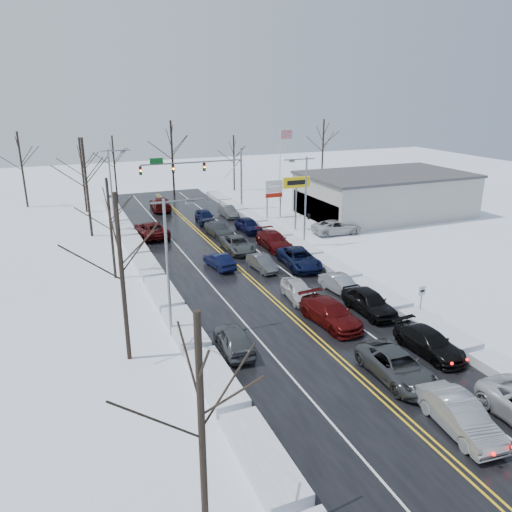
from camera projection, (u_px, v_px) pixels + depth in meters
name	position (u px, v px, depth m)	size (l,w,h in m)	color
ground	(267.00, 293.00, 39.03)	(160.00, 160.00, 0.00)	white
road_surface	(257.00, 285.00, 40.78)	(14.00, 84.00, 0.01)	black
snow_bank_left	(165.00, 299.00, 38.05)	(1.84, 72.00, 0.62)	silver
snow_bank_right	(337.00, 272.00, 43.52)	(1.84, 72.00, 0.62)	silver
traffic_signal_mast	(204.00, 170.00, 63.08)	(13.28, 0.39, 8.00)	slate
tires_plus_sign	(296.00, 186.00, 55.25)	(3.20, 0.34, 6.00)	slate
used_vehicles_sign	(274.00, 191.00, 61.05)	(2.20, 0.22, 4.65)	slate
speed_limit_sign	(422.00, 296.00, 34.45)	(0.55, 0.09, 2.35)	slate
flagpole	(281.00, 160.00, 68.92)	(1.87, 1.20, 10.00)	silver
dealership_building	(385.00, 194.00, 62.60)	(20.40, 12.40, 5.30)	#ACACA7
streetlight_ne	(304.00, 195.00, 49.10)	(3.20, 0.25, 9.00)	slate
streetlight_sw	(170.00, 257.00, 30.85)	(3.20, 0.25, 9.00)	slate
streetlight_nw	(113.00, 183.00, 55.40)	(3.20, 0.25, 9.00)	slate
tree_left_a	(200.00, 390.00, 15.53)	(3.60, 3.60, 9.00)	#2D231C
tree_left_b	(119.00, 246.00, 27.41)	(4.00, 4.00, 10.00)	#2D231C
tree_left_c	(109.00, 209.00, 40.38)	(3.40, 3.40, 8.50)	#2D231C
tree_left_d	(85.00, 168.00, 51.96)	(4.20, 4.20, 10.50)	#2D231C
tree_left_e	(81.00, 160.00, 62.85)	(3.80, 3.80, 9.50)	#2D231C
tree_far_a	(20.00, 155.00, 65.41)	(4.00, 4.00, 10.00)	#2D231C
tree_far_b	(114.00, 155.00, 70.83)	(3.60, 3.60, 9.00)	#2D231C
tree_far_c	(172.00, 144.00, 71.51)	(4.40, 4.40, 11.00)	#2D231C
tree_far_d	(234.00, 152.00, 76.98)	(3.40, 3.40, 8.50)	#2D231C
tree_far_e	(323.00, 139.00, 82.73)	(4.20, 4.20, 10.50)	#2D231C
queued_car_1	(458.00, 430.00, 23.40)	(1.69, 4.85, 1.60)	#92959A
queued_car_2	(396.00, 378.00, 27.59)	(2.51, 5.45, 1.51)	#3C3E40
queued_car_3	(330.00, 324.00, 33.98)	(2.22, 5.47, 1.59)	#4C0A0A
queued_car_4	(298.00, 299.00, 37.95)	(1.73, 4.29, 1.46)	silver
queued_car_5	(262.00, 270.00, 44.14)	(1.40, 4.01, 1.32)	#45474A
queued_car_6	(237.00, 251.00, 49.16)	(2.45, 5.31, 1.48)	#424548
queued_car_7	(219.00, 236.00, 54.45)	(2.02, 4.97, 1.44)	#383A3C
queued_car_8	(205.00, 223.00, 59.44)	(1.91, 4.75, 1.62)	black
queued_car_11	(428.00, 353.00, 30.24)	(2.02, 4.96, 1.44)	black
queued_car_12	(368.00, 312.00, 35.71)	(2.00, 4.98, 1.70)	black
queued_car_13	(340.00, 292.00, 39.23)	(1.44, 4.14, 1.36)	gray
queued_car_14	(299.00, 267.00, 44.87)	(2.66, 5.77, 1.60)	black
queued_car_15	(274.00, 248.00, 50.18)	(2.27, 5.59, 1.62)	#44090A
queued_car_16	(248.00, 232.00, 55.82)	(1.87, 4.64, 1.58)	black
queued_car_17	(228.00, 217.00, 62.39)	(1.43, 4.11, 1.36)	#45474B
oncoming_car_0	(220.00, 268.00, 44.59)	(1.44, 4.12, 1.36)	black
oncoming_car_1	(152.00, 237.00, 54.00)	(2.77, 6.00, 1.67)	#430909
oncoming_car_2	(161.00, 210.00, 65.88)	(2.41, 5.94, 1.72)	#4A0C09
oncoming_car_3	(234.00, 350.00, 30.53)	(1.82, 4.51, 1.54)	#46494C
parked_car_0	(336.00, 234.00, 55.11)	(2.54, 5.52, 1.53)	silver
parked_car_1	(339.00, 222.00, 60.20)	(2.20, 5.41, 1.57)	#424548
parked_car_2	(310.00, 217.00, 62.53)	(1.94, 4.83, 1.64)	black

